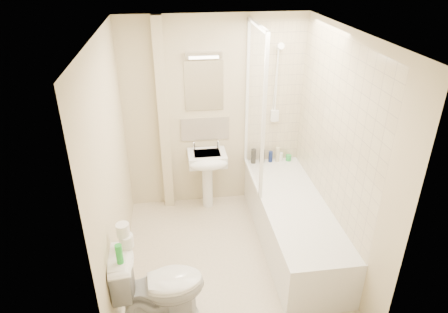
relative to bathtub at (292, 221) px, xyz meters
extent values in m
plane|color=beige|center=(-0.75, -0.20, -0.29)|extent=(2.50, 2.50, 0.00)
cube|color=beige|center=(-0.75, 1.05, 0.91)|extent=(2.20, 0.02, 2.40)
cube|color=beige|center=(-1.85, -0.20, 0.91)|extent=(0.02, 2.50, 2.40)
cube|color=beige|center=(0.35, -0.20, 0.91)|extent=(0.02, 2.50, 2.40)
cube|color=white|center=(-0.75, -0.20, 2.11)|extent=(2.20, 2.50, 0.02)
cube|color=beige|center=(0.00, 1.04, 1.14)|extent=(0.70, 0.01, 1.75)
cube|color=beige|center=(0.34, 0.00, 1.14)|extent=(0.01, 2.10, 1.75)
cube|color=beige|center=(-1.37, 0.99, 0.91)|extent=(0.12, 0.12, 2.40)
cube|color=beige|center=(-0.87, 1.04, 0.74)|extent=(0.60, 0.02, 0.30)
cube|color=white|center=(-0.87, 1.04, 1.29)|extent=(0.46, 0.01, 0.60)
cube|color=silver|center=(-0.87, 1.02, 1.66)|extent=(0.42, 0.07, 0.07)
cube|color=white|center=(0.00, 0.00, -0.01)|extent=(0.70, 2.10, 0.55)
cube|color=white|center=(0.00, 0.00, 0.21)|extent=(0.56, 1.96, 0.05)
cube|color=white|center=(-0.35, 0.60, 1.16)|extent=(0.01, 0.90, 1.80)
cube|color=white|center=(-0.35, 1.03, 1.16)|extent=(0.04, 0.04, 1.80)
cube|color=white|center=(-0.35, 0.15, 1.16)|extent=(0.04, 0.04, 1.80)
cube|color=white|center=(-0.35, 0.60, 2.04)|extent=(0.04, 0.90, 0.04)
cube|color=white|center=(-0.35, 0.60, 0.28)|extent=(0.04, 0.90, 0.03)
cylinder|color=white|center=(0.00, 1.02, 1.26)|extent=(0.02, 0.02, 0.90)
cylinder|color=white|center=(0.00, 1.02, 0.81)|extent=(0.05, 0.05, 0.02)
cylinder|color=white|center=(0.00, 1.02, 1.71)|extent=(0.05, 0.05, 0.02)
cylinder|color=white|center=(0.00, 0.95, 1.74)|extent=(0.08, 0.11, 0.11)
cube|color=white|center=(0.00, 1.01, 0.88)|extent=(0.10, 0.05, 0.14)
cylinder|color=white|center=(-0.02, 0.99, 1.31)|extent=(0.01, 0.13, 0.84)
cylinder|color=white|center=(-0.87, 0.88, 0.02)|extent=(0.13, 0.13, 0.63)
cube|color=white|center=(-0.87, 0.85, 0.43)|extent=(0.47, 0.36, 0.14)
ellipsoid|color=white|center=(-0.87, 0.68, 0.43)|extent=(0.47, 0.20, 0.14)
cube|color=silver|center=(-0.87, 0.85, 0.48)|extent=(0.32, 0.23, 0.04)
cylinder|color=white|center=(-1.02, 0.96, 0.54)|extent=(0.03, 0.03, 0.10)
cylinder|color=white|center=(-0.72, 0.96, 0.54)|extent=(0.03, 0.03, 0.10)
sphere|color=white|center=(-1.02, 0.96, 0.59)|extent=(0.04, 0.04, 0.04)
sphere|color=white|center=(-0.72, 0.96, 0.59)|extent=(0.04, 0.04, 0.04)
cylinder|color=black|center=(-0.26, 0.96, 0.36)|extent=(0.07, 0.07, 0.19)
cylinder|color=white|center=(-0.15, 0.96, 0.33)|extent=(0.06, 0.06, 0.13)
cylinder|color=black|center=(-0.15, 0.96, 0.35)|extent=(0.07, 0.07, 0.18)
cylinder|color=navy|center=(-0.03, 0.96, 0.33)|extent=(0.05, 0.05, 0.14)
cylinder|color=beige|center=(0.06, 0.96, 0.36)|extent=(0.06, 0.06, 0.19)
cylinder|color=white|center=(0.10, 0.96, 0.32)|extent=(0.05, 0.05, 0.12)
cylinder|color=green|center=(0.21, 0.96, 0.30)|extent=(0.07, 0.07, 0.08)
imported|color=white|center=(-1.47, -0.89, 0.11)|extent=(0.57, 0.85, 0.80)
cylinder|color=white|center=(-1.71, -0.80, 0.56)|extent=(0.12, 0.12, 0.11)
cylinder|color=white|center=(-1.73, -0.79, 0.67)|extent=(0.11, 0.11, 0.11)
cylinder|color=green|center=(-1.75, -0.99, 0.59)|extent=(0.06, 0.06, 0.17)
camera|label=1|loc=(-1.27, -3.51, 2.71)|focal=32.00mm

